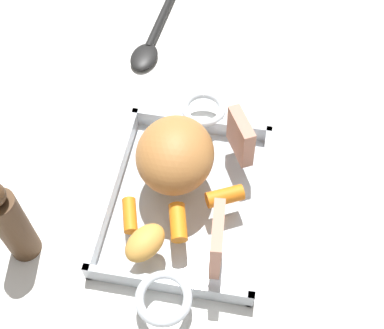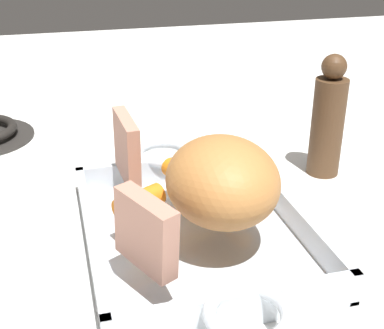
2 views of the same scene
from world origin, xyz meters
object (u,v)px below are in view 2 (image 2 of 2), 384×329
at_px(roasting_dish, 195,229).
at_px(potato_golden_small, 202,153).
at_px(baby_carrot_long, 178,174).
at_px(baby_carrot_northeast, 139,202).
at_px(pork_roast, 222,181).
at_px(baby_carrot_center_right, 237,169).
at_px(roast_slice_outer, 146,232).
at_px(pepper_mill, 328,121).
at_px(roast_slice_thin, 127,148).

xyz_separation_m(roasting_dish, potato_golden_small, (0.10, -0.04, 0.04)).
distance_m(roasting_dish, baby_carrot_long, 0.07).
height_order(baby_carrot_long, baby_carrot_northeast, same).
bearing_deg(pork_roast, baby_carrot_long, 14.89).
height_order(pork_roast, baby_carrot_center_right, pork_roast).
relative_size(roast_slice_outer, pepper_mill, 0.41).
distance_m(roast_slice_thin, baby_carrot_long, 0.07).
height_order(baby_carrot_northeast, potato_golden_small, potato_golden_small).
height_order(pork_roast, baby_carrot_northeast, pork_roast).
distance_m(pork_roast, potato_golden_small, 0.13).
bearing_deg(baby_carrot_northeast, roast_slice_outer, 174.12).
relative_size(roast_slice_thin, baby_carrot_center_right, 1.53).
distance_m(pork_roast, baby_carrot_northeast, 0.09).
bearing_deg(baby_carrot_northeast, baby_carrot_center_right, -67.54).
bearing_deg(baby_carrot_center_right, baby_carrot_long, 89.83).
xyz_separation_m(baby_carrot_long, pepper_mill, (0.05, -0.22, 0.03)).
xyz_separation_m(roasting_dish, pork_roast, (-0.03, -0.02, 0.07)).
xyz_separation_m(pork_roast, baby_carrot_long, (0.09, 0.02, -0.03)).
relative_size(roast_slice_thin, potato_golden_small, 1.21).
relative_size(roast_slice_outer, baby_carrot_northeast, 1.26).
distance_m(pork_roast, roast_slice_outer, 0.11).
xyz_separation_m(roast_slice_thin, roast_slice_outer, (-0.17, 0.01, -0.00)).
bearing_deg(baby_carrot_center_right, baby_carrot_northeast, 112.46).
xyz_separation_m(pork_roast, roast_slice_outer, (-0.06, 0.09, -0.01)).
xyz_separation_m(roasting_dish, baby_carrot_northeast, (0.01, 0.06, 0.04)).
xyz_separation_m(potato_golden_small, pepper_mill, (0.01, -0.18, 0.02)).
bearing_deg(pork_roast, baby_carrot_center_right, -28.14).
bearing_deg(potato_golden_small, roast_slice_thin, 96.71).
relative_size(roast_slice_thin, baby_carrot_northeast, 1.42).
height_order(roasting_dish, baby_carrot_center_right, baby_carrot_center_right).
relative_size(roast_slice_thin, baby_carrot_long, 1.44).
height_order(roast_slice_thin, pepper_mill, pepper_mill).
bearing_deg(pepper_mill, roast_slice_outer, 125.29).
distance_m(roast_slice_thin, roast_slice_outer, 0.18).
bearing_deg(baby_carrot_center_right, potato_golden_small, 38.39).
bearing_deg(roast_slice_outer, roast_slice_thin, -3.47).
bearing_deg(pork_roast, roasting_dish, 35.92).
distance_m(roasting_dish, potato_golden_small, 0.12).
xyz_separation_m(baby_carrot_center_right, baby_carrot_northeast, (-0.05, 0.13, 0.00)).
bearing_deg(baby_carrot_long, roast_slice_outer, 156.25).
bearing_deg(pepper_mill, roasting_dish, 117.98).
bearing_deg(potato_golden_small, roasting_dish, 159.84).
relative_size(baby_carrot_northeast, pepper_mill, 0.33).
distance_m(baby_carrot_center_right, potato_golden_small, 0.05).
relative_size(roasting_dish, pepper_mill, 2.44).
relative_size(pork_roast, baby_carrot_northeast, 2.37).
bearing_deg(roasting_dish, roast_slice_thin, 32.40).
distance_m(roasting_dish, roast_slice_thin, 0.12).
bearing_deg(pepper_mill, baby_carrot_northeast, 111.13).
relative_size(roast_slice_outer, baby_carrot_center_right, 1.35).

